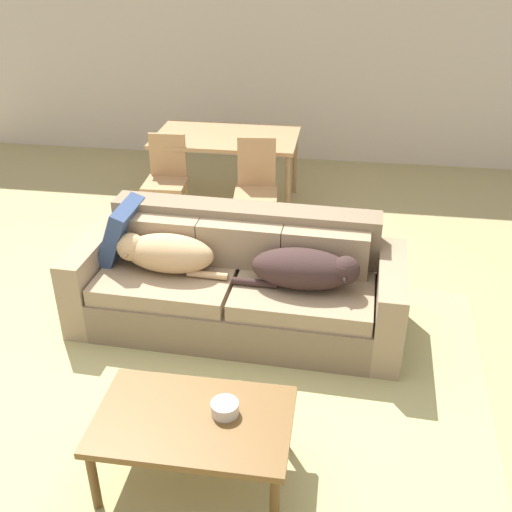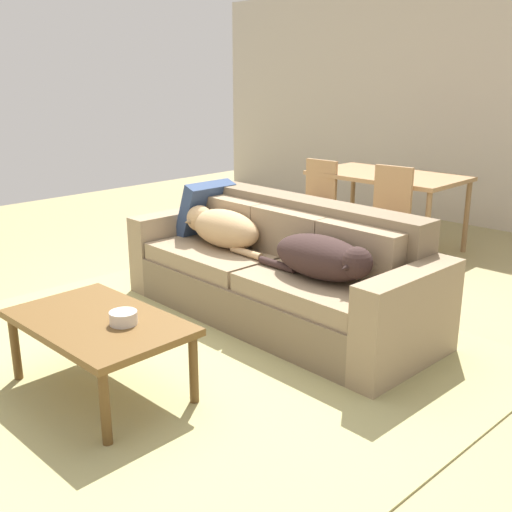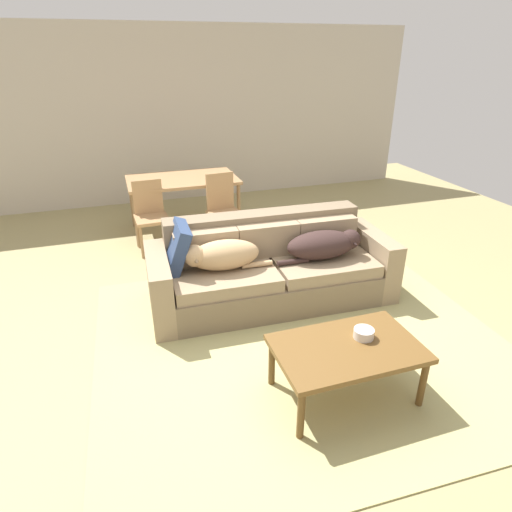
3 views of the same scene
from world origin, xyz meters
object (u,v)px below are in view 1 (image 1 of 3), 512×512
Objects in this scene: couch at (238,284)px; dog_on_left_cushion at (164,253)px; dining_table at (226,142)px; dining_chair_near_right at (256,184)px; throw_pillow_by_left_arm at (121,231)px; coffee_table at (193,425)px; dining_chair_near_left at (166,176)px; bowl_on_coffee_table at (225,408)px; dog_on_right_cushion at (306,269)px.

couch reaches higher than dog_on_left_cushion.
dining_table is 1.58× the size of dining_chair_near_right.
dining_chair_near_right reaches higher than throw_pillow_by_left_arm.
coffee_table is 3.28m from dining_chair_near_left.
dining_table is at bearing 116.77° from dining_chair_near_right.
throw_pillow_by_left_arm is at bearing -125.61° from dining_chair_near_right.
dog_on_left_cushion is 0.42m from throw_pillow_by_left_arm.
dining_table is at bearing 105.29° from couch.
throw_pillow_by_left_arm reaches higher than dining_table.
dining_table is 1.66× the size of dining_chair_near_left.
bowl_on_coffee_table is (1.09, -1.54, -0.18)m from throw_pillow_by_left_arm.
dog_on_left_cushion is 0.80× the size of coffee_table.
dog_on_left_cushion is 1.84× the size of throw_pillow_by_left_arm.
dining_table is at bearing 100.80° from bowl_on_coffee_table.
throw_pillow_by_left_arm is 0.31× the size of dining_table.
couch is 0.96m from throw_pillow_by_left_arm.
dining_table is (-0.49, 2.13, 0.36)m from couch.
bowl_on_coffee_table is 0.10× the size of dining_table.
couch is at bearing -5.68° from throw_pillow_by_left_arm.
throw_pillow_by_left_arm is at bearing 176.56° from couch.
dog_on_right_cushion is at bearing 70.55° from coffee_table.
dining_chair_near_right is at bearing 95.75° from couch.
couch is 2.77× the size of dining_chair_near_left.
throw_pillow_by_left_arm is 0.44× the size of coffee_table.
dog_on_right_cushion is at bearing -76.04° from dining_chair_near_right.
coffee_table is 3.01m from dining_chair_near_right.
dog_on_right_cushion reaches higher than coffee_table.
couch is 2.36× the size of coffee_table.
dog_on_right_cushion is (1.03, -0.07, -0.00)m from dog_on_left_cushion.
dog_on_right_cushion is at bearing -52.28° from dining_chair_near_left.
dining_chair_near_left is (-1.00, 1.61, 0.16)m from couch.
throw_pillow_by_left_arm is 1.89m from bowl_on_coffee_table.
throw_pillow_by_left_arm reaches higher than coffee_table.
throw_pillow_by_left_arm is 0.51× the size of dining_chair_near_left.
dining_table is at bearing 98.21° from coffee_table.
couch is 5.42× the size of throw_pillow_by_left_arm.
dining_chair_near_left is (-0.47, 1.69, -0.10)m from dog_on_left_cushion.
dining_table is at bearing 91.55° from dog_on_left_cushion.
dining_chair_near_right is at bearing 112.05° from dog_on_right_cushion.
dining_chair_near_right reaches higher than dog_on_left_cushion.
dining_chair_near_left reaches higher than dining_table.
dog_on_right_cushion reaches higher than bowl_on_coffee_table.
bowl_on_coffee_table is 3.28m from dining_chair_near_left.
dining_chair_near_left is at bearing 167.50° from dining_chair_near_right.
throw_pillow_by_left_arm is 3.05× the size of bowl_on_coffee_table.
dog_on_left_cushion is at bearing -90.68° from dining_table.
coffee_table is at bearing -159.93° from bowl_on_coffee_table.
bowl_on_coffee_table is 3.65m from dining_table.
couch is 0.59m from dog_on_left_cushion.
dining_chair_near_right is (0.81, 1.42, -0.15)m from throw_pillow_by_left_arm.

